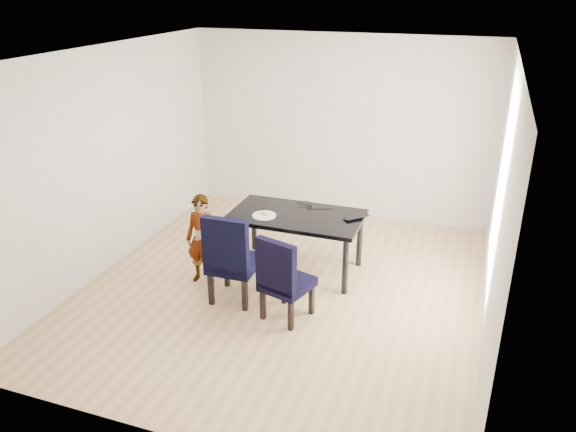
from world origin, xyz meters
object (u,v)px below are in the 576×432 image
(chair_left, at_px, (234,256))
(plate, at_px, (264,216))
(child, at_px, (202,240))
(laptop, at_px, (354,216))
(chair_right, at_px, (287,277))
(dining_table, at_px, (296,242))

(chair_left, xyz_separation_m, plate, (0.08, 0.70, 0.22))
(child, bearing_deg, plate, 38.12)
(chair_left, relative_size, plate, 3.72)
(child, xyz_separation_m, laptop, (1.63, 0.82, 0.21))
(chair_right, height_order, plate, chair_right)
(child, relative_size, laptop, 3.47)
(chair_left, height_order, child, child)
(child, distance_m, plate, 0.79)
(chair_left, bearing_deg, chair_right, -14.37)
(dining_table, relative_size, plate, 5.54)
(chair_right, bearing_deg, child, 178.43)
(child, bearing_deg, laptop, 26.69)
(chair_left, relative_size, child, 0.97)
(dining_table, xyz_separation_m, child, (-0.95, -0.65, 0.18))
(plate, bearing_deg, chair_left, -96.84)
(dining_table, xyz_separation_m, chair_left, (-0.43, -0.88, 0.16))
(dining_table, height_order, plate, plate)
(chair_right, height_order, laptop, chair_right)
(plate, relative_size, laptop, 0.91)
(chair_left, distance_m, laptop, 1.54)
(chair_left, height_order, laptop, chair_left)
(chair_left, relative_size, laptop, 3.38)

